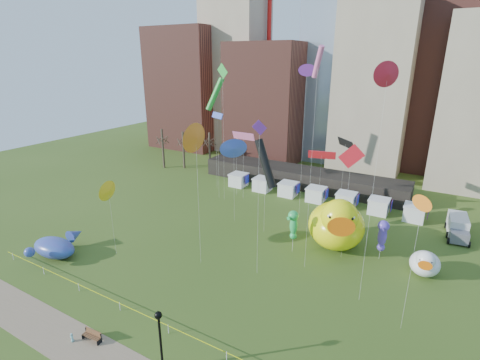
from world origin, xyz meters
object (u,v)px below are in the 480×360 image
Objects in this scene: seahorse_purple at (383,233)px; toddler at (72,337)px; seahorse_green at (293,223)px; box_truck at (458,227)px; lamppost at (160,334)px; small_duck at (425,263)px; big_duck at (337,224)px; whale_inflatable at (56,246)px; park_bench at (92,335)px.

seahorse_purple is 6.18× the size of toddler.
box_truck is at bearing 57.19° from seahorse_green.
lamppost is at bearing -122.88° from box_truck.
seahorse_green reaches higher than toddler.
small_duck is at bearing 26.75° from seahorse_green.
toddler is at bearing -169.07° from lamppost.
box_truck is (19.36, 36.79, -2.02)m from lamppost.
toddler is (-14.69, -26.98, -2.92)m from big_duck.
toddler is at bearing -33.62° from whale_inflatable.
seahorse_purple reaches higher than box_truck.
seahorse_green is 0.72× the size of whale_inflatable.
box_truck is (13.27, 11.47, -2.01)m from big_duck.
park_bench is at bearing -134.70° from small_duck.
toddler is (-20.07, -26.90, -3.03)m from seahorse_purple.
whale_inflatable is at bearing -166.92° from big_duck.
big_duck is 1.87× the size of seahorse_green.
small_duck is 14.92m from seahorse_green.
big_duck reaches higher than toddler.
park_bench is 7.83m from lamppost.
whale_inflatable is 1.22× the size of box_truck.
big_duck is 12.65× the size of toddler.
whale_inflatable is 17.02m from park_bench.
seahorse_purple is at bearing 167.00° from small_duck.
toddler is (-10.43, -23.20, -3.60)m from seahorse_green.
lamppost is (-11.47, -25.24, -0.10)m from seahorse_purple.
box_truck reaches higher than park_bench.
small_duck is at bearing -26.11° from big_duck.
big_duck is at bearing 76.47° from lamppost.
seahorse_green is 23.38m from box_truck.
big_duck is 5.73m from seahorse_green.
seahorse_green reaches higher than park_bench.
box_truck is at bearing 50.13° from park_bench.
box_truck is at bearing 56.33° from toddler.
seahorse_purple is at bearing 37.18° from seahorse_green.
small_duck is at bearing 42.13° from park_bench.
lamppost is 6.67× the size of toddler.
small_duck is 0.79× the size of lamppost.
toddler is (14.09, -8.15, -0.77)m from whale_inflatable.
seahorse_purple is (9.64, 3.70, -0.58)m from seahorse_green.
big_duck is 2.40× the size of small_duck.
seahorse_green is 28.92m from whale_inflatable.
lamppost is (22.69, -6.49, 2.16)m from whale_inflatable.
lamppost reaches higher than whale_inflatable.
seahorse_purple is at bearing 55.63° from toddler.
seahorse_green is 6.78× the size of toddler.
lamppost is at bearing -19.55° from whale_inflatable.
lamppost reaches higher than toddler.
park_bench is at bearing -126.20° from seahorse_purple.
lamppost is at bearing 0.75° from park_bench.
lamppost reaches higher than park_bench.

